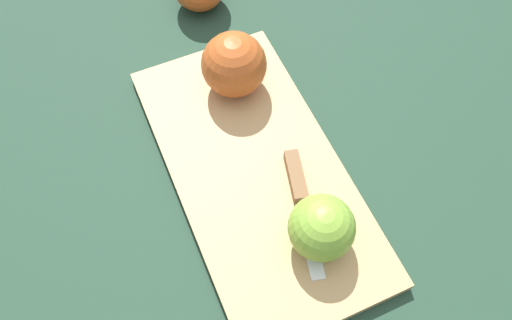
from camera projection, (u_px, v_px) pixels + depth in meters
name	position (u px, v px, depth m)	size (l,w,h in m)	color
ground_plane	(256.00, 174.00, 0.65)	(4.00, 4.00, 0.00)	#1E3828
cutting_board	(256.00, 171.00, 0.65)	(0.44, 0.24, 0.02)	tan
apple_half_left	(234.00, 65.00, 0.66)	(0.09, 0.09, 0.09)	#AD4C1E
apple_half_right	(321.00, 227.00, 0.56)	(0.08, 0.08, 0.08)	olive
knife	(298.00, 188.00, 0.62)	(0.16, 0.04, 0.02)	silver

